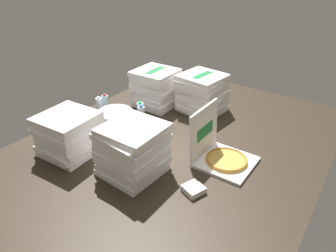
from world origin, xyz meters
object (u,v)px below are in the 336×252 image
Objects in this scene: pizza_stack_center_far at (202,93)px; water_bottle_2 at (142,117)px; pizza_stack_left_near at (156,88)px; water_bottle_1 at (106,105)px; pizza_stack_center_near at (69,134)px; water_bottle_3 at (140,113)px; pizza_stack_right_near at (133,150)px; ice_bucket at (116,118)px; napkin_pile at (193,189)px; water_bottle_0 at (100,108)px; open_pizza_box at (220,152)px.

pizza_stack_center_far is 0.71m from water_bottle_2.
pizza_stack_left_near is 2.04× the size of water_bottle_1.
pizza_stack_center_near is 2.00× the size of water_bottle_3.
pizza_stack_right_near reaches higher than ice_bucket.
water_bottle_2 is at bearing 59.74° from napkin_pile.
water_bottle_1 reaches higher than napkin_pile.
pizza_stack_right_near is 1.01m from water_bottle_0.
open_pizza_box reaches higher than water_bottle_2.
pizza_stack_center_far is 1.07m from water_bottle_0.
pizza_stack_center_near is at bearing 179.23° from pizza_stack_left_near.
water_bottle_2 is (-0.49, -0.19, -0.09)m from pizza_stack_left_near.
water_bottle_3 is (-0.59, 0.36, -0.09)m from pizza_stack_center_far.
pizza_stack_left_near is at bearing -0.77° from pizza_stack_center_near.
water_bottle_1 is at bearing 69.45° from napkin_pile.
open_pizza_box is 0.95m from water_bottle_3.
open_pizza_box is 0.71m from pizza_stack_right_near.
pizza_stack_center_near is at bearing -177.33° from ice_bucket.
water_bottle_0 is (0.50, 0.88, -0.09)m from pizza_stack_right_near.
pizza_stack_left_near is 2.04× the size of water_bottle_2.
open_pizza_box is at bearing -88.15° from ice_bucket.
open_pizza_box reaches higher than napkin_pile.
water_bottle_1 is at bearing 21.56° from pizza_stack_center_near.
water_bottle_3 is (0.15, -0.41, 0.00)m from water_bottle_0.
water_bottle_2 is 1.00× the size of water_bottle_3.
pizza_stack_center_near is 0.65m from water_bottle_0.
pizza_stack_center_near reaches higher than ice_bucket.
pizza_stack_left_near is 1.23m from pizza_stack_right_near.
pizza_stack_left_near reaches higher than water_bottle_3.
open_pizza_box is at bearing -43.20° from pizza_stack_right_near.
pizza_stack_left_near reaches higher than pizza_stack_right_near.
pizza_stack_left_near is at bearing 47.07° from napkin_pile.
water_bottle_3 is at bearing 148.40° from pizza_stack_center_far.
napkin_pile is at bearing -152.80° from pizza_stack_center_far.
water_bottle_1 is at bearing 56.44° from pizza_stack_right_near.
pizza_stack_center_far reaches higher than water_bottle_2.
water_bottle_0 reaches higher than napkin_pile.
ice_bucket is at bearing 53.41° from pizza_stack_right_near.
open_pizza_box is 0.97× the size of pizza_stack_right_near.
pizza_stack_right_near is at bearing -123.56° from water_bottle_1.
pizza_stack_center_far is (0.15, -0.49, -0.00)m from pizza_stack_left_near.
pizza_stack_left_near and pizza_stack_center_far have the same top height.
pizza_stack_right_near is at bearing -151.24° from pizza_stack_left_near.
pizza_stack_right_near is 1.35× the size of ice_bucket.
napkin_pile is (-0.58, -0.96, -0.09)m from water_bottle_3.
pizza_stack_center_far is at bearing 4.73° from pizza_stack_right_near.
water_bottle_2 is at bearing 154.91° from pizza_stack_center_far.
napkin_pile is (0.07, -0.50, -0.18)m from pizza_stack_right_near.
water_bottle_2 is (-0.64, 0.30, -0.09)m from pizza_stack_center_far.
pizza_stack_left_near is at bearing 16.69° from water_bottle_3.
ice_bucket is at bearing -114.44° from water_bottle_1.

